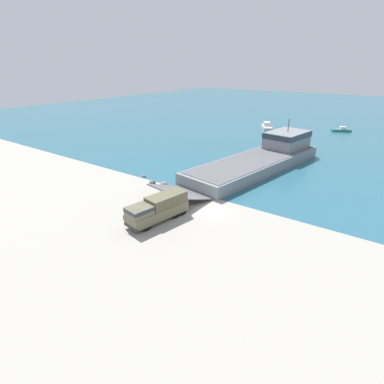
{
  "coord_description": "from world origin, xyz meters",
  "views": [
    {
      "loc": [
        18.37,
        -28.95,
        16.99
      ],
      "look_at": [
        -2.23,
        0.27,
        1.75
      ],
      "focal_mm": 28.0,
      "sensor_mm": 36.0,
      "label": 1
    }
  ],
  "objects_px": {
    "moored_boat_b": "(341,130)",
    "mooring_bollard": "(154,183)",
    "cargo_crate": "(127,217)",
    "moored_boat_a": "(267,127)",
    "landing_craft": "(265,156)",
    "military_truck": "(158,208)",
    "soldier_on_ramp": "(143,207)"
  },
  "relations": [
    {
      "from": "moored_boat_b",
      "to": "mooring_bollard",
      "type": "bearing_deg",
      "value": 137.77
    },
    {
      "from": "mooring_bollard",
      "to": "cargo_crate",
      "type": "distance_m",
      "value": 11.02
    },
    {
      "from": "moored_boat_a",
      "to": "cargo_crate",
      "type": "xyz_separation_m",
      "value": [
        7.48,
        -61.15,
        -0.36
      ]
    },
    {
      "from": "landing_craft",
      "to": "military_truck",
      "type": "distance_m",
      "value": 27.06
    },
    {
      "from": "moored_boat_a",
      "to": "mooring_bollard",
      "type": "distance_m",
      "value": 51.22
    },
    {
      "from": "soldier_on_ramp",
      "to": "cargo_crate",
      "type": "bearing_deg",
      "value": 152.09
    },
    {
      "from": "landing_craft",
      "to": "soldier_on_ramp",
      "type": "height_order",
      "value": "landing_craft"
    },
    {
      "from": "military_truck",
      "to": "soldier_on_ramp",
      "type": "xyz_separation_m",
      "value": [
        -2.56,
        0.23,
        -0.59
      ]
    },
    {
      "from": "moored_boat_b",
      "to": "mooring_bollard",
      "type": "xyz_separation_m",
      "value": [
        -15.24,
        -59.83,
        -0.05
      ]
    },
    {
      "from": "landing_craft",
      "to": "mooring_bollard",
      "type": "xyz_separation_m",
      "value": [
        -9.69,
        -19.01,
        -1.39
      ]
    },
    {
      "from": "mooring_bollard",
      "to": "cargo_crate",
      "type": "xyz_separation_m",
      "value": [
        4.6,
        -10.01,
        -0.11
      ]
    },
    {
      "from": "military_truck",
      "to": "moored_boat_b",
      "type": "xyz_separation_m",
      "value": [
        7.48,
        67.81,
        -1.12
      ]
    },
    {
      "from": "mooring_bollard",
      "to": "moored_boat_a",
      "type": "bearing_deg",
      "value": 93.23
    },
    {
      "from": "moored_boat_a",
      "to": "landing_craft",
      "type": "bearing_deg",
      "value": 81.88
    },
    {
      "from": "moored_boat_b",
      "to": "cargo_crate",
      "type": "xyz_separation_m",
      "value": [
        -10.64,
        -69.84,
        -0.16
      ]
    },
    {
      "from": "military_truck",
      "to": "cargo_crate",
      "type": "xyz_separation_m",
      "value": [
        -3.16,
        -2.03,
        -1.28
      ]
    },
    {
      "from": "military_truck",
      "to": "mooring_bollard",
      "type": "distance_m",
      "value": 11.19
    },
    {
      "from": "cargo_crate",
      "to": "soldier_on_ramp",
      "type": "bearing_deg",
      "value": 74.94
    },
    {
      "from": "mooring_bollard",
      "to": "cargo_crate",
      "type": "height_order",
      "value": "mooring_bollard"
    },
    {
      "from": "military_truck",
      "to": "mooring_bollard",
      "type": "relative_size",
      "value": 10.87
    },
    {
      "from": "moored_boat_a",
      "to": "cargo_crate",
      "type": "height_order",
      "value": "moored_boat_a"
    },
    {
      "from": "military_truck",
      "to": "moored_boat_a",
      "type": "height_order",
      "value": "military_truck"
    },
    {
      "from": "soldier_on_ramp",
      "to": "landing_craft",
      "type": "bearing_deg",
      "value": -22.38
    },
    {
      "from": "military_truck",
      "to": "soldier_on_ramp",
      "type": "height_order",
      "value": "military_truck"
    },
    {
      "from": "moored_boat_b",
      "to": "cargo_crate",
      "type": "distance_m",
      "value": 70.65
    },
    {
      "from": "moored_boat_a",
      "to": "mooring_bollard",
      "type": "bearing_deg",
      "value": 63.72
    },
    {
      "from": "moored_boat_b",
      "to": "mooring_bollard",
      "type": "relative_size",
      "value": 7.09
    },
    {
      "from": "landing_craft",
      "to": "moored_boat_a",
      "type": "relative_size",
      "value": 4.99
    },
    {
      "from": "military_truck",
      "to": "cargo_crate",
      "type": "distance_m",
      "value": 3.97
    },
    {
      "from": "moored_boat_b",
      "to": "soldier_on_ramp",
      "type": "bearing_deg",
      "value": 143.61
    },
    {
      "from": "soldier_on_ramp",
      "to": "moored_boat_a",
      "type": "xyz_separation_m",
      "value": [
        -8.09,
        58.89,
        -0.32
      ]
    },
    {
      "from": "landing_craft",
      "to": "moored_boat_b",
      "type": "height_order",
      "value": "landing_craft"
    }
  ]
}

